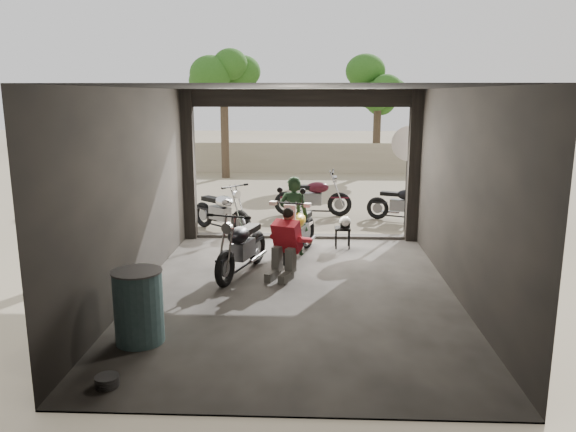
# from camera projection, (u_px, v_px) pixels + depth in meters

# --- Properties ---
(ground) EXTENTS (80.00, 80.00, 0.00)m
(ground) POSITION_uv_depth(u_px,v_px,m) (296.00, 294.00, 8.91)
(ground) COLOR #7A6D56
(ground) RESTS_ON ground
(garage) EXTENTS (7.00, 7.13, 3.20)m
(garage) POSITION_uv_depth(u_px,v_px,m) (297.00, 208.00, 9.17)
(garage) COLOR #2D2B28
(garage) RESTS_ON ground
(boundary_wall) EXTENTS (18.00, 0.30, 1.20)m
(boundary_wall) POSITION_uv_depth(u_px,v_px,m) (306.00, 158.00, 22.44)
(boundary_wall) COLOR gray
(boundary_wall) RESTS_ON ground
(tree_left) EXTENTS (2.20, 2.20, 5.60)m
(tree_left) POSITION_uv_depth(u_px,v_px,m) (223.00, 69.00, 20.38)
(tree_left) COLOR #382B1E
(tree_left) RESTS_ON ground
(tree_right) EXTENTS (2.20, 2.20, 5.00)m
(tree_right) POSITION_uv_depth(u_px,v_px,m) (378.00, 82.00, 21.70)
(tree_right) COLOR #382B1E
(tree_right) RESTS_ON ground
(main_bike) EXTENTS (1.17, 1.91, 1.19)m
(main_bike) POSITION_uv_depth(u_px,v_px,m) (299.00, 227.00, 10.82)
(main_bike) COLOR silver
(main_bike) RESTS_ON ground
(left_bike) EXTENTS (1.19, 1.87, 1.17)m
(left_bike) POSITION_uv_depth(u_px,v_px,m) (242.00, 242.00, 9.74)
(left_bike) COLOR black
(left_bike) RESTS_ON ground
(outside_bike_a) EXTENTS (1.73, 1.63, 1.14)m
(outside_bike_a) POSITION_uv_depth(u_px,v_px,m) (221.00, 207.00, 12.78)
(outside_bike_a) COLOR black
(outside_bike_a) RESTS_ON ground
(outside_bike_b) EXTENTS (1.78, 0.82, 1.18)m
(outside_bike_b) POSITION_uv_depth(u_px,v_px,m) (313.00, 193.00, 14.48)
(outside_bike_b) COLOR #48111D
(outside_bike_b) RESTS_ON ground
(outside_bike_c) EXTENTS (1.71, 1.18, 1.07)m
(outside_bike_c) POSITION_uv_depth(u_px,v_px,m) (403.00, 200.00, 13.84)
(outside_bike_c) COLOR black
(outside_bike_c) RESTS_ON ground
(rider) EXTENTS (0.62, 0.45, 1.56)m
(rider) POSITION_uv_depth(u_px,v_px,m) (294.00, 216.00, 10.89)
(rider) COLOR black
(rider) RESTS_ON ground
(mechanic) EXTENTS (0.84, 0.96, 1.16)m
(mechanic) POSITION_uv_depth(u_px,v_px,m) (284.00, 246.00, 9.54)
(mechanic) COLOR red
(mechanic) RESTS_ON ground
(stool) EXTENTS (0.32, 0.32, 0.44)m
(stool) POSITION_uv_depth(u_px,v_px,m) (343.00, 231.00, 11.43)
(stool) COLOR black
(stool) RESTS_ON ground
(helmet) EXTENTS (0.27, 0.28, 0.23)m
(helmet) POSITION_uv_depth(u_px,v_px,m) (345.00, 222.00, 11.38)
(helmet) COLOR white
(helmet) RESTS_ON stool
(oil_drum) EXTENTS (0.62, 0.62, 0.95)m
(oil_drum) POSITION_uv_depth(u_px,v_px,m) (139.00, 308.00, 7.05)
(oil_drum) COLOR slate
(oil_drum) RESTS_ON ground
(sign_post) EXTENTS (0.80, 0.08, 2.41)m
(sign_post) POSITION_uv_depth(u_px,v_px,m) (408.00, 160.00, 12.74)
(sign_post) COLOR black
(sign_post) RESTS_ON ground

